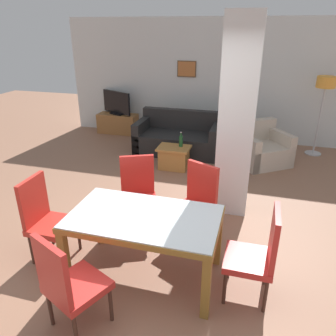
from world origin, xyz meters
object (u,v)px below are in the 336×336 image
dining_chair_far_left (138,192)px  dining_chair_head_right (258,252)px  dining_table (144,229)px  dining_chair_head_left (45,217)px  bottle (181,141)px  floor_lamp (325,89)px  standing_person (230,120)px  dining_chair_far_right (196,201)px  coffee_table (174,157)px  tv_screen (117,103)px  dining_chair_near_left (68,282)px  tv_stand (118,124)px  armchair (260,149)px  sofa (178,139)px

dining_chair_far_left → dining_chair_head_right: 1.75m
dining_table → dining_chair_head_left: dining_chair_head_left is taller
bottle → floor_lamp: 3.06m
dining_chair_head_left → standing_person: standing_person is taller
dining_chair_far_right → coffee_table: dining_chair_far_right is taller
dining_table → floor_lamp: (2.22, 4.45, 0.78)m
floor_lamp → dining_table: bearing=-116.5°
dining_chair_far_left → dining_chair_head_left: bearing=21.7°
tv_screen → floor_lamp: 4.65m
tv_screen → standing_person: 3.45m
dining_table → dining_chair_near_left: dining_chair_near_left is taller
dining_table → tv_screen: 5.27m
dining_chair_head_right → dining_chair_head_left: size_ratio=1.00×
tv_stand → floor_lamp: bearing=-3.0°
dining_chair_head_right → floor_lamp: (1.06, 4.45, 0.83)m
tv_screen → armchair: bearing=-172.2°
dining_chair_head_left → sofa: 3.87m
dining_chair_head_left → floor_lamp: 5.67m
sofa → standing_person: size_ratio=1.01×
dining_chair_far_right → bottle: dining_chair_far_right is taller
sofa → dining_table: bearing=98.8°
bottle → dining_chair_head_left: bearing=-106.0°
dining_table → sofa: 3.88m
dining_table → dining_chair_head_left: size_ratio=1.56×
armchair → bottle: bearing=-12.0°
dining_chair_head_left → coffee_table: dining_chair_head_left is taller
dining_chair_near_left → tv_screen: 5.90m
tv_stand → standing_person: standing_person is taller
dining_chair_far_right → sofa: (-0.97, 3.01, -0.24)m
dining_chair_far_right → sofa: bearing=-46.7°
dining_chair_head_right → sofa: 4.20m
tv_stand → dining_chair_far_left: bearing=-62.5°
dining_chair_head_left → bottle: dining_chair_head_left is taller
dining_chair_far_right → tv_stand: bearing=-29.1°
dining_chair_head_left → standing_person: (1.74, 2.91, 0.48)m
dining_table → standing_person: size_ratio=0.89×
dining_chair_far_right → dining_chair_head_left: size_ratio=1.00×
dining_chair_head_right → tv_screen: tv_screen is taller
dining_chair_head_right → coffee_table: size_ratio=1.64×
coffee_table → tv_stand: size_ratio=0.61×
tv_stand → coffee_table: bearing=-42.7°
floor_lamp → armchair: bearing=-142.9°
tv_screen → dining_chair_far_left: bearing=142.3°
bottle → standing_person: standing_person is taller
dining_chair_head_left → coffee_table: (0.74, 2.91, -0.31)m
sofa → tv_stand: sofa is taller
dining_table → bottle: bearing=96.5°
bottle → dining_chair_far_right: bearing=-71.6°
armchair → floor_lamp: bearing=-178.8°
bottle → standing_person: 1.01m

